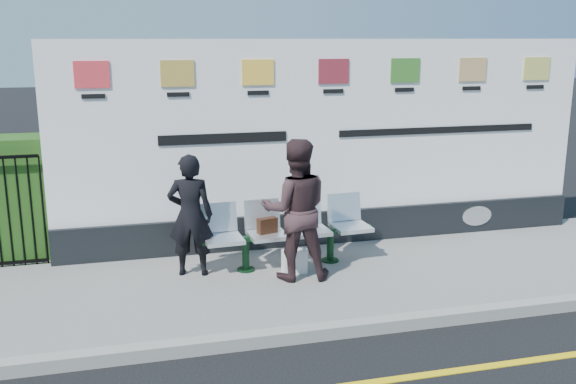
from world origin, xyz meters
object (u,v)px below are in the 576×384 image
object	(u,v)px
woman_left	(190,215)
woman_right	(296,210)
billboard	(330,157)
bench	(289,248)

from	to	relation	value
woman_left	woman_right	distance (m)	1.36
billboard	bench	size ratio (longest dim) A/B	3.49
woman_left	bench	bearing A→B (deg)	-167.54
bench	woman_right	distance (m)	0.79
billboard	bench	distance (m)	1.64
woman_left	woman_right	bearing A→B (deg)	173.59
billboard	woman_left	xyz separation A→B (m)	(-2.17, -0.89, -0.50)
bench	woman_left	bearing A→B (deg)	176.28
bench	woman_right	world-z (taller)	woman_right
bench	woman_right	size ratio (longest dim) A/B	1.27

